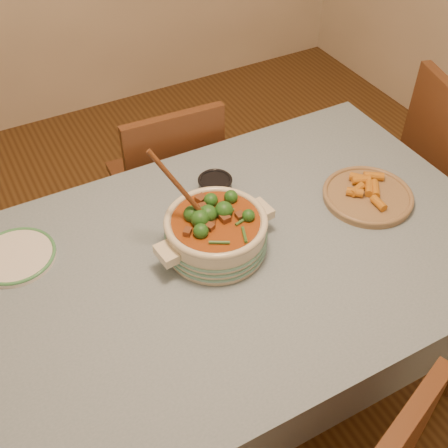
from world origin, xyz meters
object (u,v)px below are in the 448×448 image
(stew_casserole, at_px, (216,231))
(white_plate, at_px, (16,256))
(dining_table, at_px, (237,271))
(condiment_bowl, at_px, (215,185))
(chair_far, at_px, (169,179))
(fried_plate, at_px, (368,195))

(stew_casserole, distance_m, white_plate, 0.61)
(dining_table, bearing_deg, stew_casserole, 142.18)
(stew_casserole, bearing_deg, dining_table, -37.82)
(white_plate, bearing_deg, condiment_bowl, -1.17)
(condiment_bowl, height_order, chair_far, chair_far)
(fried_plate, bearing_deg, white_plate, 165.47)
(stew_casserole, distance_m, chair_far, 0.77)
(stew_casserole, relative_size, condiment_bowl, 2.92)
(dining_table, height_order, chair_far, chair_far)
(stew_casserole, bearing_deg, fried_plate, -3.78)
(condiment_bowl, xyz_separation_m, fried_plate, (0.44, -0.28, -0.01))
(dining_table, relative_size, condiment_bowl, 12.41)
(dining_table, relative_size, white_plate, 6.37)
(chair_far, bearing_deg, condiment_bowl, 92.43)
(white_plate, distance_m, condiment_bowl, 0.68)
(white_plate, distance_m, chair_far, 0.85)
(white_plate, xyz_separation_m, chair_far, (0.68, 0.43, -0.27))
(dining_table, distance_m, stew_casserole, 0.18)
(stew_casserole, xyz_separation_m, chair_far, (0.13, 0.68, -0.34))
(dining_table, relative_size, fried_plate, 4.32)
(fried_plate, bearing_deg, dining_table, -179.51)
(dining_table, distance_m, condiment_bowl, 0.32)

